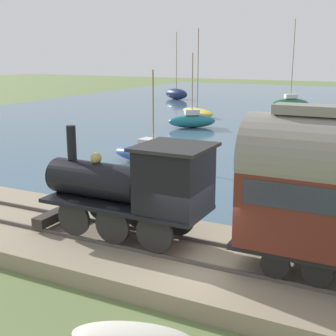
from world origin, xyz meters
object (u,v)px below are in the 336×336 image
object	(u,v)px
sailboat_teal	(192,120)
sailboat_green	(290,104)
steam_locomotive	(137,184)
sailboat_yellow	(197,112)
sailboat_blue	(153,154)
sailboat_navy	(176,94)

from	to	relation	value
sailboat_teal	sailboat_green	world-z (taller)	sailboat_green
steam_locomotive	sailboat_green	world-z (taller)	sailboat_green
sailboat_teal	sailboat_green	bearing A→B (deg)	-51.21
sailboat_yellow	sailboat_green	bearing A→B (deg)	-7.85
sailboat_blue	sailboat_yellow	bearing A→B (deg)	21.70
steam_locomotive	sailboat_blue	xyz separation A→B (m)	(11.30, 5.63, -1.80)
sailboat_navy	sailboat_green	bearing A→B (deg)	-85.30
sailboat_green	sailboat_yellow	bearing A→B (deg)	106.17
steam_locomotive	sailboat_blue	world-z (taller)	sailboat_blue
sailboat_teal	sailboat_yellow	bearing A→B (deg)	-14.18
sailboat_yellow	sailboat_blue	world-z (taller)	sailboat_yellow
sailboat_green	sailboat_blue	xyz separation A→B (m)	(-29.29, 1.28, -0.23)
sailboat_blue	sailboat_navy	bearing A→B (deg)	29.03
sailboat_teal	sailboat_yellow	world-z (taller)	sailboat_yellow
steam_locomotive	sailboat_teal	xyz separation A→B (m)	(24.81, 9.23, -1.75)
sailboat_navy	sailboat_teal	bearing A→B (deg)	-125.44
sailboat_green	sailboat_yellow	distance (m)	11.46
sailboat_yellow	sailboat_blue	bearing A→B (deg)	-130.79
sailboat_blue	sailboat_teal	bearing A→B (deg)	19.98
steam_locomotive	sailboat_green	size ratio (longest dim) A/B	0.60
sailboat_navy	sailboat_yellow	xyz separation A→B (m)	(-15.32, -9.81, -0.29)
sailboat_navy	sailboat_green	distance (m)	18.46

